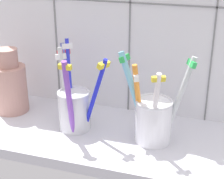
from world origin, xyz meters
The scene contains 5 objects.
counter_slab centered at (0.00, 0.00, 1.00)cm, with size 64.00×22.00×2.00cm, color silver.
tile_wall_back centered at (0.00, 12.00, 22.50)cm, with size 64.00×2.20×45.00cm.
toothbrush_cup_left centered at (-7.69, -0.31, 6.84)cm, with size 13.08×11.41×16.83cm.
toothbrush_cup_right centered at (7.51, -0.42, 6.82)cm, with size 13.56×7.52×16.24cm.
ceramic_vase centered at (-23.24, 3.07, 7.82)cm, with size 6.73×6.73×13.58cm.
Camera 1 is at (18.13, -57.05, 36.86)cm, focal length 58.66 mm.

